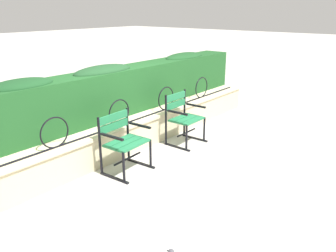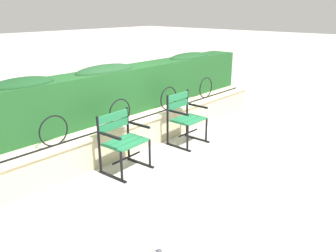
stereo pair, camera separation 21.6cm
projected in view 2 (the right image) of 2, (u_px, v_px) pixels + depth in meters
ground_plane at (174, 162)px, 5.23m from camera, size 60.00×60.00×0.00m
stone_wall at (135, 133)px, 5.68m from camera, size 6.67×0.41×0.51m
iron_arch_fence at (123, 113)px, 5.28m from camera, size 6.14×0.02×0.42m
hedge_row at (116, 90)px, 5.75m from camera, size 6.53×0.54×0.86m
park_chair_left at (122, 140)px, 4.84m from camera, size 0.64×0.55×0.84m
park_chair_right at (185, 117)px, 5.83m from camera, size 0.58×0.53×0.87m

